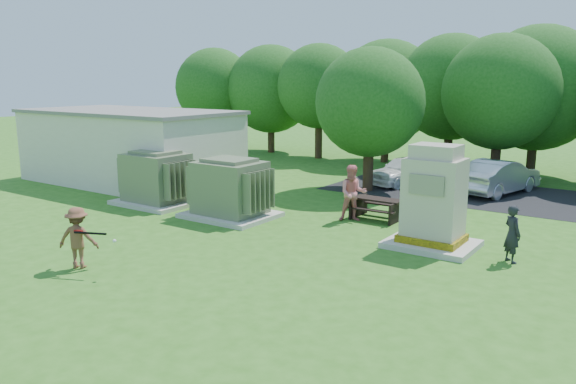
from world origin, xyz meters
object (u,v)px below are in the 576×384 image
Objects in this scene: picnic_table at (378,206)px; car_silver_a at (499,177)px; person_at_picnic at (353,193)px; batter at (78,238)px; transformer_left at (156,179)px; person_by_generator at (512,234)px; generator_cabinet at (434,203)px; car_white at (405,170)px; transformer_right at (230,190)px.

car_silver_a is (2.26, 6.86, 0.27)m from picnic_table.
car_silver_a is at bearing 35.78° from person_at_picnic.
batter is (-4.06, -8.96, 0.34)m from picnic_table.
car_silver_a is at bearing 42.64° from transformer_left.
car_silver_a reaches higher than picnic_table.
batter is 11.24m from person_by_generator.
person_at_picnic reaches higher than batter.
person_at_picnic reaches higher than picnic_table.
person_by_generator is 0.35× the size of car_silver_a.
transformer_left reaches higher than person_at_picnic.
generator_cabinet is at bearing -165.04° from batter.
transformer_left is 13.01m from person_by_generator.
generator_cabinet is 2.28m from person_by_generator.
generator_cabinet is at bearing 36.85° from person_by_generator.
generator_cabinet reaches higher than transformer_left.
person_by_generator is at bearing -24.05° from picnic_table.
transformer_left is 8.51m from picnic_table.
generator_cabinet is 1.87× the size of batter.
car_white is at bearing 66.03° from person_at_picnic.
transformer_left reaches higher than car_white.
transformer_right is 9.31m from person_by_generator.
car_silver_a is (2.86, 7.56, -0.23)m from person_at_picnic.
car_white is 4.09m from car_silver_a.
person_by_generator is at bearing 2.78° from transformer_right.
transformer_right is (3.70, 0.00, 0.00)m from transformer_left.
generator_cabinet reaches higher than car_white.
transformer_right is 1.76× the size of picnic_table.
batter is at bearing -114.37° from picnic_table.
car_white is (6.25, 9.22, -0.31)m from transformer_left.
picnic_table is at bearing -56.60° from car_white.
person_by_generator is 5.73m from person_at_picnic.
car_white is (2.24, 15.52, -0.14)m from batter.
person_at_picnic is 8.08m from car_silver_a.
transformer_left is 1.76× the size of picnic_table.
transformer_right is 7.12m from generator_cabinet.
person_by_generator is 0.80× the size of person_at_picnic.
transformer_left is 1.89× the size of batter.
transformer_right reaches higher than picnic_table.
transformer_left is at bearing -176.88° from generator_cabinet.
transformer_right is at bearing 69.64° from car_silver_a.
person_by_generator is at bearing -34.48° from car_white.
picnic_table is (4.37, 2.65, -0.51)m from transformer_right.
car_silver_a is at bearing 92.93° from generator_cabinet.
transformer_left is 1.01× the size of generator_cabinet.
generator_cabinet is 0.77× the size of car_white.
transformer_right is 11.60m from car_silver_a.
picnic_table is 5.41m from person_by_generator.
generator_cabinet is at bearing -37.21° from picnic_table.
car_silver_a is at bearing -33.19° from person_by_generator.
transformer_right is at bearing 0.00° from transformer_left.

